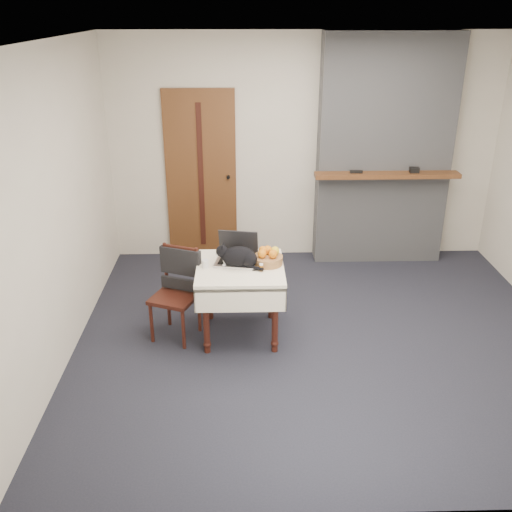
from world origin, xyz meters
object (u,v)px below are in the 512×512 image
Objects in this scene: pill_bottle at (261,267)px; chair at (178,280)px; laptop at (237,254)px; fruit_basket at (268,257)px; door at (201,176)px; cat at (239,257)px; cream_jar at (205,264)px; side_table at (240,278)px.

chair is (-0.75, 0.16, -0.19)m from pill_bottle.
laptop reaches higher than fruit_basket.
door is 1.88m from chair.
cat is at bearing 152.29° from pill_bottle.
cream_jar reaches higher than pill_bottle.
pill_bottle is (0.21, -0.22, -0.03)m from laptop.
cream_jar is at bearing -177.07° from side_table.
laptop is 0.31m from pill_bottle.
laptop is (-0.03, 0.12, 0.18)m from side_table.
side_table is 0.26m from pill_bottle.
fruit_basket is at bearing 11.53° from side_table.
pill_bottle is (0.18, -0.10, 0.15)m from side_table.
side_table is 10.80× the size of cream_jar.
pill_bottle is 0.79m from chair.
fruit_basket is at bearing 6.82° from cream_jar.
cat is 0.62m from chair.
fruit_basket is at bearing 21.79° from chair.
chair is at bearing -163.16° from laptop.
door is at bearing 103.49° from side_table.
cat is at bearing 2.73° from cream_jar.
side_table is 0.21m from cat.
door reaches higher than cat.
cream_jar is 0.08× the size of chair.
door is 2.34× the size of chair.
laptop is at bearing -76.55° from door.
cream_jar is at bearing -168.97° from cat.
door reaches higher than cream_jar.
pill_bottle is at bearing -113.41° from fruit_basket.
cat is 0.31m from cream_jar.
door is at bearing 113.75° from laptop.
cat is (-0.01, -0.00, 0.21)m from side_table.
side_table is at bearing -65.57° from laptop.
pill_bottle is at bearing -19.40° from cat.
laptop is (0.42, -1.76, -0.23)m from door.
side_table is (0.45, -1.88, -0.41)m from door.
cream_jar is at bearing 170.23° from pill_bottle.
cream_jar is at bearing -85.73° from door.
door is 4.65× the size of cat.
fruit_basket is (0.26, 0.05, -0.03)m from cat.
pill_bottle is at bearing -9.77° from cream_jar.
door is 2.56× the size of side_table.
chair is at bearing 164.26° from cream_jar.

